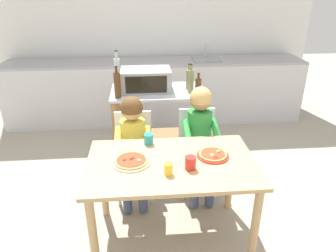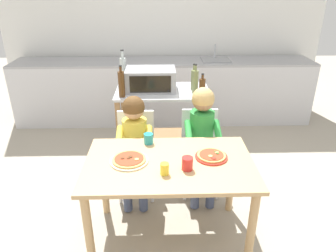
% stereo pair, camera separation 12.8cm
% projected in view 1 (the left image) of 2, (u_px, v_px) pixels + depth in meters
% --- Properties ---
extents(ground_plane, '(11.11, 11.11, 0.00)m').
position_uv_depth(ground_plane, '(162.00, 165.00, 3.62)').
color(ground_plane, '#A89E8C').
extents(back_wall_tiled, '(4.68, 0.12, 2.70)m').
position_uv_depth(back_wall_tiled, '(153.00, 23.00, 4.60)').
color(back_wall_tiled, white).
rests_on(back_wall_tiled, ground).
extents(kitchen_counter, '(4.22, 0.60, 1.09)m').
position_uv_depth(kitchen_counter, '(156.00, 91.00, 4.62)').
color(kitchen_counter, silver).
rests_on(kitchen_counter, ground).
extents(kitchen_island_cart, '(0.98, 0.57, 0.88)m').
position_uv_depth(kitchen_island_cart, '(158.00, 116.00, 3.42)').
color(kitchen_island_cart, '#B7BABF').
rests_on(kitchen_island_cart, ground).
extents(toaster_oven, '(0.51, 0.35, 0.22)m').
position_uv_depth(toaster_oven, '(146.00, 80.00, 3.26)').
color(toaster_oven, '#999BA0').
rests_on(toaster_oven, kitchen_island_cart).
extents(bottle_brown_beer, '(0.06, 0.06, 0.27)m').
position_uv_depth(bottle_brown_beer, '(189.00, 79.00, 3.28)').
color(bottle_brown_beer, olive).
rests_on(bottle_brown_beer, kitchen_island_cart).
extents(bottle_dark_olive_oil, '(0.06, 0.06, 0.24)m').
position_uv_depth(bottle_dark_olive_oil, '(198.00, 87.00, 3.09)').
color(bottle_dark_olive_oil, '#4C2D14').
rests_on(bottle_dark_olive_oil, kitchen_island_cart).
extents(bottle_tall_green_wine, '(0.06, 0.06, 0.30)m').
position_uv_depth(bottle_tall_green_wine, '(191.00, 81.00, 3.18)').
color(bottle_tall_green_wine, olive).
rests_on(bottle_tall_green_wine, kitchen_island_cart).
extents(bottle_slim_sauce, '(0.06, 0.06, 0.32)m').
position_uv_depth(bottle_slim_sauce, '(117.00, 85.00, 3.04)').
color(bottle_slim_sauce, '#4C2D14').
rests_on(bottle_slim_sauce, kitchen_island_cart).
extents(bottle_squat_spirits, '(0.07, 0.07, 0.38)m').
position_uv_depth(bottle_squat_spirits, '(117.00, 71.00, 3.40)').
color(bottle_squat_spirits, '#ADB7B2').
rests_on(bottle_squat_spirits, kitchen_island_cart).
extents(dining_table, '(1.24, 0.77, 0.72)m').
position_uv_depth(dining_table, '(171.00, 174.00, 2.35)').
color(dining_table, tan).
rests_on(dining_table, ground).
extents(dining_chair_left, '(0.36, 0.36, 0.81)m').
position_uv_depth(dining_chair_left, '(134.00, 149.00, 2.98)').
color(dining_chair_left, silver).
rests_on(dining_chair_left, ground).
extents(dining_chair_right, '(0.36, 0.36, 0.81)m').
position_uv_depth(dining_chair_right, '(197.00, 145.00, 3.05)').
color(dining_chair_right, silver).
rests_on(dining_chair_right, ground).
extents(child_in_yellow_shirt, '(0.32, 0.42, 1.00)m').
position_uv_depth(child_in_yellow_shirt, '(133.00, 138.00, 2.79)').
color(child_in_yellow_shirt, '#424C6B').
rests_on(child_in_yellow_shirt, ground).
extents(child_in_green_shirt, '(0.32, 0.42, 1.07)m').
position_uv_depth(child_in_green_shirt, '(200.00, 130.00, 2.85)').
color(child_in_green_shirt, '#424C6B').
rests_on(child_in_green_shirt, ground).
extents(pizza_plate_cream, '(0.28, 0.28, 0.03)m').
position_uv_depth(pizza_plate_cream, '(131.00, 161.00, 2.29)').
color(pizza_plate_cream, beige).
rests_on(pizza_plate_cream, dining_table).
extents(pizza_plate_red_rimmed, '(0.24, 0.24, 0.03)m').
position_uv_depth(pizza_plate_red_rimmed, '(213.00, 155.00, 2.37)').
color(pizza_plate_red_rimmed, red).
rests_on(pizza_plate_red_rimmed, dining_table).
extents(drinking_cup_teal, '(0.08, 0.08, 0.09)m').
position_uv_depth(drinking_cup_teal, '(149.00, 139.00, 2.54)').
color(drinking_cup_teal, teal).
rests_on(drinking_cup_teal, dining_table).
extents(drinking_cup_red, '(0.08, 0.08, 0.09)m').
position_uv_depth(drinking_cup_red, '(190.00, 163.00, 2.21)').
color(drinking_cup_red, red).
rests_on(drinking_cup_red, dining_table).
extents(drinking_cup_yellow, '(0.06, 0.06, 0.08)m').
position_uv_depth(drinking_cup_yellow, '(168.00, 169.00, 2.15)').
color(drinking_cup_yellow, yellow).
rests_on(drinking_cup_yellow, dining_table).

